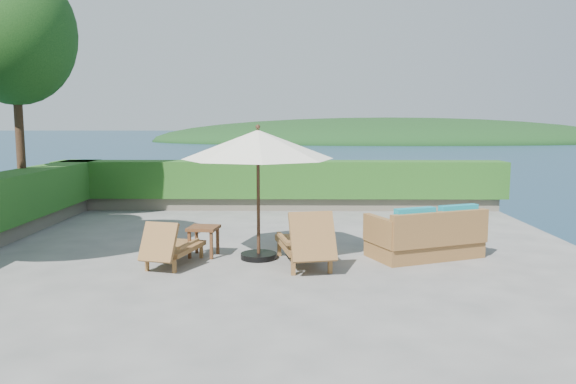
{
  "coord_description": "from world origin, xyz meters",
  "views": [
    {
      "loc": [
        0.44,
        -9.86,
        2.46
      ],
      "look_at": [
        0.3,
        0.8,
        1.1
      ],
      "focal_mm": 35.0,
      "sensor_mm": 36.0,
      "label": 1
    }
  ],
  "objects_px": {
    "lounge_left": "(172,246)",
    "side_table": "(204,232)",
    "lounge_right": "(305,242)",
    "wicker_loveseat": "(427,237)",
    "patio_umbrella": "(258,146)"
  },
  "relations": [
    {
      "from": "lounge_left",
      "to": "side_table",
      "type": "xyz_separation_m",
      "value": [
        0.43,
        0.71,
        0.11
      ]
    },
    {
      "from": "lounge_left",
      "to": "side_table",
      "type": "bearing_deg",
      "value": 73.37
    },
    {
      "from": "lounge_right",
      "to": "wicker_loveseat",
      "type": "xyz_separation_m",
      "value": [
        2.2,
        0.67,
        -0.05
      ]
    },
    {
      "from": "patio_umbrella",
      "to": "wicker_loveseat",
      "type": "xyz_separation_m",
      "value": [
        3.02,
        0.14,
        -1.64
      ]
    },
    {
      "from": "patio_umbrella",
      "to": "wicker_loveseat",
      "type": "bearing_deg",
      "value": 2.57
    },
    {
      "from": "side_table",
      "to": "lounge_left",
      "type": "bearing_deg",
      "value": -121.19
    },
    {
      "from": "lounge_left",
      "to": "wicker_loveseat",
      "type": "relative_size",
      "value": 0.69
    },
    {
      "from": "patio_umbrella",
      "to": "wicker_loveseat",
      "type": "height_order",
      "value": "patio_umbrella"
    },
    {
      "from": "wicker_loveseat",
      "to": "lounge_right",
      "type": "bearing_deg",
      "value": 174.75
    },
    {
      "from": "lounge_right",
      "to": "wicker_loveseat",
      "type": "bearing_deg",
      "value": 5.5
    },
    {
      "from": "lounge_left",
      "to": "side_table",
      "type": "height_order",
      "value": "lounge_left"
    },
    {
      "from": "lounge_right",
      "to": "wicker_loveseat",
      "type": "height_order",
      "value": "lounge_right"
    },
    {
      "from": "lounge_right",
      "to": "side_table",
      "type": "distance_m",
      "value": 1.97
    },
    {
      "from": "patio_umbrella",
      "to": "side_table",
      "type": "relative_size",
      "value": 5.05
    },
    {
      "from": "side_table",
      "to": "wicker_loveseat",
      "type": "bearing_deg",
      "value": -0.57
    }
  ]
}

